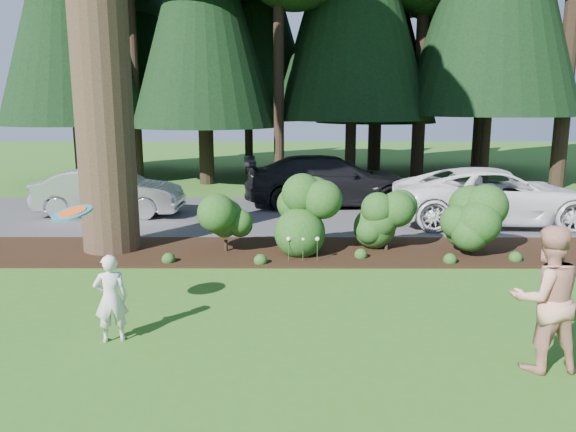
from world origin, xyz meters
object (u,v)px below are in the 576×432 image
object	(u,v)px
car_white_suv	(496,196)
child	(111,298)
car_silver_wagon	(109,192)
frisbee	(72,213)
car_dark_suv	(330,181)
adult	(546,298)

from	to	relation	value
car_white_suv	child	distance (m)	11.19
car_white_suv	child	world-z (taller)	car_white_suv
car_silver_wagon	frisbee	world-z (taller)	frisbee
car_silver_wagon	frisbee	distance (m)	8.87
car_dark_suv	child	bearing A→B (deg)	155.55
frisbee	child	bearing A→B (deg)	-30.70
car_white_suv	car_silver_wagon	bearing A→B (deg)	86.06
car_silver_wagon	frisbee	bearing A→B (deg)	-164.23
car_white_suv	frisbee	distance (m)	11.44
car_white_suv	child	size ratio (longest dim) A/B	4.37
child	adult	xyz separation A→B (m)	(5.65, -0.81, 0.30)
child	car_silver_wagon	bearing A→B (deg)	-88.88
car_white_suv	car_dark_suv	distance (m)	5.16
car_silver_wagon	car_dark_suv	size ratio (longest dim) A/B	0.77
car_silver_wagon	car_dark_suv	world-z (taller)	car_dark_suv
child	frisbee	size ratio (longest dim) A/B	2.17
car_silver_wagon	car_dark_suv	xyz separation A→B (m)	(6.61, 1.65, 0.10)
adult	frisbee	xyz separation A→B (m)	(-6.24, 1.16, 0.85)
car_silver_wagon	car_white_suv	xyz separation A→B (m)	(10.94, -1.16, 0.06)
car_silver_wagon	child	world-z (taller)	car_silver_wagon
child	frisbee	bearing A→B (deg)	-47.25
car_white_suv	car_dark_suv	size ratio (longest dim) A/B	0.99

